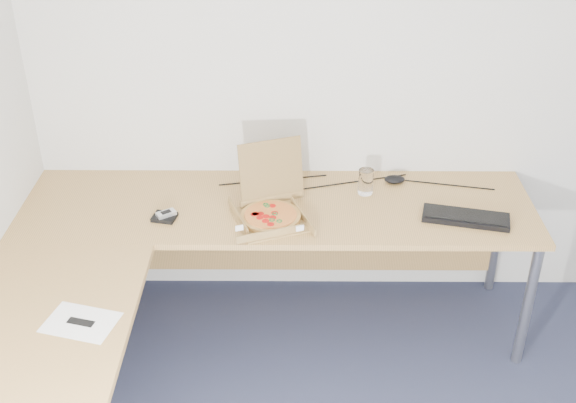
{
  "coord_description": "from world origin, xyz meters",
  "views": [
    {
      "loc": [
        -0.43,
        -1.63,
        2.56
      ],
      "look_at": [
        -0.45,
        1.28,
        0.82
      ],
      "focal_mm": 45.18,
      "sensor_mm": 36.0,
      "label": 1
    }
  ],
  "objects_px": {
    "desk": "(203,260)",
    "keyboard": "(466,218)",
    "wallet": "(164,217)",
    "drinking_glass": "(366,182)",
    "pizza_box": "(271,212)"
  },
  "relations": [
    {
      "from": "desk",
      "to": "keyboard",
      "type": "bearing_deg",
      "value": 13.6
    },
    {
      "from": "desk",
      "to": "keyboard",
      "type": "height_order",
      "value": "keyboard"
    },
    {
      "from": "pizza_box",
      "to": "drinking_glass",
      "type": "height_order",
      "value": "pizza_box"
    },
    {
      "from": "keyboard",
      "to": "wallet",
      "type": "height_order",
      "value": "keyboard"
    },
    {
      "from": "desk",
      "to": "wallet",
      "type": "xyz_separation_m",
      "value": [
        -0.21,
        0.29,
        0.04
      ]
    },
    {
      "from": "pizza_box",
      "to": "drinking_glass",
      "type": "relative_size",
      "value": 2.81
    },
    {
      "from": "desk",
      "to": "drinking_glass",
      "type": "xyz_separation_m",
      "value": [
        0.76,
        0.54,
        0.09
      ]
    },
    {
      "from": "drinking_glass",
      "to": "keyboard",
      "type": "height_order",
      "value": "drinking_glass"
    },
    {
      "from": "keyboard",
      "to": "wallet",
      "type": "bearing_deg",
      "value": -166.8
    },
    {
      "from": "keyboard",
      "to": "wallet",
      "type": "distance_m",
      "value": 1.42
    },
    {
      "from": "pizza_box",
      "to": "wallet",
      "type": "relative_size",
      "value": 3.4
    },
    {
      "from": "drinking_glass",
      "to": "keyboard",
      "type": "xyz_separation_m",
      "value": [
        0.45,
        -0.25,
        -0.05
      ]
    },
    {
      "from": "pizza_box",
      "to": "drinking_glass",
      "type": "bearing_deg",
      "value": 7.54
    },
    {
      "from": "desk",
      "to": "pizza_box",
      "type": "distance_m",
      "value": 0.42
    },
    {
      "from": "desk",
      "to": "keyboard",
      "type": "relative_size",
      "value": 6.22
    }
  ]
}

